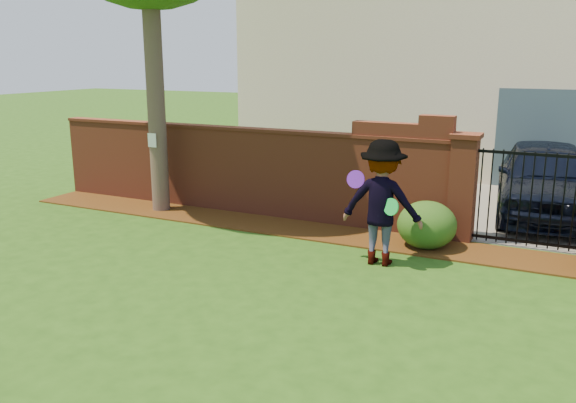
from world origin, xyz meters
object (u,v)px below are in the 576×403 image
at_px(man, 381,203).
at_px(frisbee_green, 391,207).
at_px(frisbee_purple, 356,179).
at_px(car, 546,181).

relative_size(man, frisbee_green, 7.44).
relative_size(frisbee_purple, frisbee_green, 1.06).
distance_m(car, frisbee_green, 4.59).
height_order(car, frisbee_green, car).
bearing_deg(frisbee_purple, man, 9.60).
bearing_deg(car, frisbee_green, -120.72).
bearing_deg(frisbee_green, car, 65.16).
relative_size(car, frisbee_green, 17.07).
xyz_separation_m(car, man, (-2.14, -3.98, 0.21)).
bearing_deg(man, frisbee_purple, 7.45).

